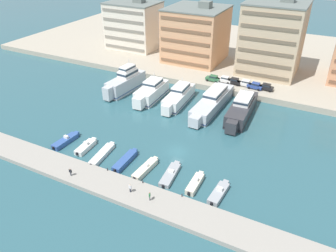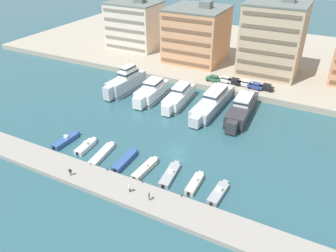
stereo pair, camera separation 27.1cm
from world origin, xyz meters
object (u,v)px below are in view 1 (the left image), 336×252
Objects in this scene: pedestrian_near_edge at (130,188)px; pedestrian_far_side at (150,196)px; yacht_white_mid_left at (179,97)px; motorboat_white_mid_left at (102,154)px; car_white_left at (225,79)px; yacht_silver_center_left at (213,102)px; motorboat_cream_mid_right at (195,183)px; yacht_white_left at (151,92)px; pedestrian_mid_deck at (70,171)px; car_black_mid_left at (234,81)px; car_black_center_right at (266,87)px; motorboat_cream_center at (145,169)px; yacht_silver_far_left at (126,82)px; car_blue_center at (255,86)px; motorboat_blue_far_left at (66,141)px; motorboat_grey_center_right at (170,174)px; yacht_charcoal_center at (241,109)px; motorboat_white_left at (86,147)px; car_green_far_left at (213,78)px; motorboat_blue_center_left at (125,161)px; motorboat_grey_right at (219,193)px; car_white_center_left at (245,83)px.

pedestrian_far_side is at bearing -2.76° from pedestrian_near_edge.
pedestrian_near_edge is (7.87, -35.73, 0.00)m from yacht_white_mid_left.
motorboat_white_mid_left is 2.07× the size of car_white_left.
motorboat_cream_mid_right is (7.78, -29.59, -1.30)m from yacht_silver_center_left.
pedestrian_mid_deck is at bearing -84.23° from yacht_white_left.
car_white_left is at bearing 94.79° from pedestrian_far_side.
motorboat_cream_mid_right is (24.50, -27.39, -1.48)m from yacht_white_left.
car_black_mid_left and car_black_center_right have the same top height.
motorboat_white_mid_left is (-3.51, -28.54, -1.43)m from yacht_white_mid_left.
motorboat_cream_center is 45.42m from car_black_center_right.
car_blue_center is at bearing 23.33° from yacht_silver_far_left.
motorboat_blue_far_left is 25.04m from motorboat_grey_center_right.
motorboat_white_left is (-24.76, -28.52, -1.43)m from yacht_charcoal_center.
yacht_silver_far_left is 2.58× the size of motorboat_white_left.
yacht_silver_center_left is 30.62m from motorboat_cream_mid_right.
pedestrian_far_side is at bearing -71.84° from yacht_white_mid_left.
pedestrian_far_side is at bearing -21.68° from motorboat_white_left.
motorboat_cream_center is at bearing -108.88° from yacht_charcoal_center.
car_black_mid_left is at bearing 175.57° from car_blue_center.
car_green_far_left is 1.01× the size of car_white_left.
motorboat_white_mid_left is at bearing 85.80° from pedestrian_mid_deck.
yacht_white_mid_left is at bearing 93.82° from motorboat_blue_center_left.
motorboat_grey_center_right is 4.67× the size of pedestrian_near_edge.
motorboat_white_left is (8.53, -28.13, -2.14)m from yacht_silver_far_left.
yacht_charcoal_center is at bearing 90.11° from motorboat_cream_mid_right.
motorboat_grey_center_right is at bearing -100.19° from car_black_center_right.
motorboat_white_left is at bearing 154.21° from pedestrian_near_edge.
car_black_mid_left is at bearing -0.67° from car_white_left.
car_black_center_right reaches higher than motorboat_blue_center_left.
motorboat_grey_right is 4.22× the size of pedestrian_mid_deck.
car_black_mid_left is (-6.42, 43.18, 2.08)m from motorboat_cream_mid_right.
pedestrian_far_side is at bearing -51.75° from yacht_silver_far_left.
car_green_far_left reaches higher than motorboat_blue_far_left.
pedestrian_mid_deck is (-14.44, -51.83, -0.80)m from car_black_mid_left.
yacht_white_mid_left is at bearing 6.86° from yacht_white_left.
motorboat_blue_far_left is at bearing -136.43° from yacht_charcoal_center.
motorboat_grey_right is at bearing -80.97° from yacht_charcoal_center.
motorboat_blue_far_left is at bearing 177.77° from motorboat_white_mid_left.
yacht_charcoal_center is at bearing -77.96° from car_white_center_left.
motorboat_blue_far_left is (-30.12, -28.65, -1.43)m from yacht_charcoal_center.
car_white_left is at bearing 102.02° from motorboat_cream_mid_right.
car_white_center_left is at bearing 179.38° from car_black_center_right.
yacht_white_mid_left is 2.19× the size of motorboat_cream_center.
motorboat_cream_mid_right is at bearing -48.18° from yacht_white_left.
car_blue_center is at bearing 32.29° from yacht_white_left.
yacht_white_mid_left is at bearing -116.82° from car_white_left.
yacht_white_left reaches higher than motorboat_blue_far_left.
pedestrian_near_edge is (5.98, -7.43, 1.32)m from motorboat_blue_center_left.
yacht_charcoal_center is 2.48× the size of motorboat_blue_center_left.
motorboat_blue_far_left reaches higher than motorboat_cream_center.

